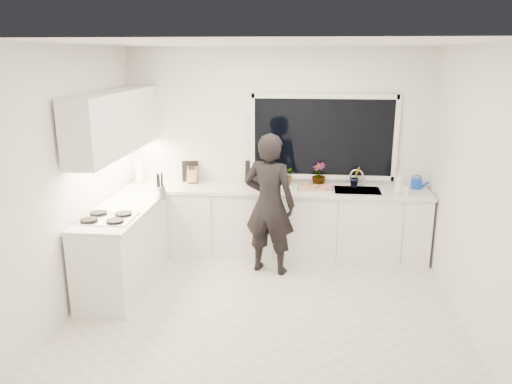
# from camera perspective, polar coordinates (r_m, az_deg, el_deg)

# --- Properties ---
(floor) EXTENTS (4.00, 3.50, 0.02)m
(floor) POSITION_cam_1_polar(r_m,az_deg,el_deg) (5.49, 1.08, -12.94)
(floor) COLOR beige
(floor) RESTS_ON ground
(wall_back) EXTENTS (4.00, 0.02, 2.70)m
(wall_back) POSITION_cam_1_polar(r_m,az_deg,el_deg) (6.70, 2.46, 4.72)
(wall_back) COLOR white
(wall_back) RESTS_ON ground
(wall_left) EXTENTS (0.02, 3.50, 2.70)m
(wall_left) POSITION_cam_1_polar(r_m,az_deg,el_deg) (5.52, -20.11, 1.44)
(wall_left) COLOR white
(wall_left) RESTS_ON ground
(wall_right) EXTENTS (0.02, 3.50, 2.70)m
(wall_right) POSITION_cam_1_polar(r_m,az_deg,el_deg) (5.22, 23.73, 0.28)
(wall_right) COLOR white
(wall_right) RESTS_ON ground
(ceiling) EXTENTS (4.00, 3.50, 0.02)m
(ceiling) POSITION_cam_1_polar(r_m,az_deg,el_deg) (4.82, 1.25, 16.78)
(ceiling) COLOR white
(ceiling) RESTS_ON wall_back
(window) EXTENTS (1.80, 0.02, 1.00)m
(window) POSITION_cam_1_polar(r_m,az_deg,el_deg) (6.62, 7.68, 6.22)
(window) COLOR black
(window) RESTS_ON wall_back
(base_cabinets_back) EXTENTS (3.92, 0.58, 0.88)m
(base_cabinets_back) POSITION_cam_1_polar(r_m,az_deg,el_deg) (6.63, 2.20, -3.53)
(base_cabinets_back) COLOR white
(base_cabinets_back) RESTS_ON floor
(base_cabinets_left) EXTENTS (0.58, 1.60, 0.88)m
(base_cabinets_left) POSITION_cam_1_polar(r_m,az_deg,el_deg) (5.96, -14.89, -6.30)
(base_cabinets_left) COLOR white
(base_cabinets_left) RESTS_ON floor
(countertop_back) EXTENTS (3.94, 0.62, 0.04)m
(countertop_back) POSITION_cam_1_polar(r_m,az_deg,el_deg) (6.49, 2.23, 0.28)
(countertop_back) COLOR silver
(countertop_back) RESTS_ON base_cabinets_back
(countertop_left) EXTENTS (0.62, 1.60, 0.04)m
(countertop_left) POSITION_cam_1_polar(r_m,az_deg,el_deg) (5.81, -15.20, -2.08)
(countertop_left) COLOR silver
(countertop_left) RESTS_ON base_cabinets_left
(upper_cabinets) EXTENTS (0.34, 2.10, 0.70)m
(upper_cabinets) POSITION_cam_1_polar(r_m,az_deg,el_deg) (5.98, -15.73, 7.70)
(upper_cabinets) COLOR white
(upper_cabinets) RESTS_ON wall_left
(sink) EXTENTS (0.58, 0.42, 0.14)m
(sink) POSITION_cam_1_polar(r_m,az_deg,el_deg) (6.52, 11.48, -0.21)
(sink) COLOR silver
(sink) RESTS_ON countertop_back
(faucet) EXTENTS (0.03, 0.03, 0.22)m
(faucet) POSITION_cam_1_polar(r_m,az_deg,el_deg) (6.67, 11.40, 1.57)
(faucet) COLOR silver
(faucet) RESTS_ON countertop_back
(stovetop) EXTENTS (0.56, 0.48, 0.03)m
(stovetop) POSITION_cam_1_polar(r_m,az_deg,el_deg) (5.50, -16.71, -2.81)
(stovetop) COLOR black
(stovetop) RESTS_ON countertop_left
(person) EXTENTS (0.71, 0.56, 1.72)m
(person) POSITION_cam_1_polar(r_m,az_deg,el_deg) (5.98, 1.55, -1.42)
(person) COLOR black
(person) RESTS_ON floor
(pizza_tray) EXTENTS (0.45, 0.34, 0.03)m
(pizza_tray) POSITION_cam_1_polar(r_m,az_deg,el_deg) (6.45, 6.77, 0.41)
(pizza_tray) COLOR #B4B4B9
(pizza_tray) RESTS_ON countertop_back
(pizza) EXTENTS (0.41, 0.30, 0.01)m
(pizza) POSITION_cam_1_polar(r_m,az_deg,el_deg) (6.44, 6.77, 0.55)
(pizza) COLOR #AC161C
(pizza) RESTS_ON pizza_tray
(watering_can) EXTENTS (0.15, 0.15, 0.13)m
(watering_can) POSITION_cam_1_polar(r_m,az_deg,el_deg) (6.76, 17.85, 0.91)
(watering_can) COLOR #143FC0
(watering_can) RESTS_ON countertop_back
(paper_towel_roll) EXTENTS (0.14, 0.14, 0.26)m
(paper_towel_roll) POSITION_cam_1_polar(r_m,az_deg,el_deg) (6.92, -13.17, 2.13)
(paper_towel_roll) COLOR white
(paper_towel_roll) RESTS_ON countertop_back
(knife_block) EXTENTS (0.14, 0.11, 0.22)m
(knife_block) POSITION_cam_1_polar(r_m,az_deg,el_deg) (6.76, -7.25, 1.94)
(knife_block) COLOR olive
(knife_block) RESTS_ON countertop_back
(utensil_crock) EXTENTS (0.15, 0.15, 0.16)m
(utensil_crock) POSITION_cam_1_polar(r_m,az_deg,el_deg) (6.09, -10.87, -0.04)
(utensil_crock) COLOR silver
(utensil_crock) RESTS_ON countertop_left
(picture_frame_large) EXTENTS (0.22, 0.06, 0.28)m
(picture_frame_large) POSITION_cam_1_polar(r_m,az_deg,el_deg) (6.86, -7.53, 2.39)
(picture_frame_large) COLOR black
(picture_frame_large) RESTS_ON countertop_back
(picture_frame_small) EXTENTS (0.25, 0.02, 0.30)m
(picture_frame_small) POSITION_cam_1_polar(r_m,az_deg,el_deg) (6.71, -0.18, 2.31)
(picture_frame_small) COLOR black
(picture_frame_small) RESTS_ON countertop_back
(herb_plants) EXTENTS (1.36, 0.33, 0.32)m
(herb_plants) POSITION_cam_1_polar(r_m,az_deg,el_deg) (6.60, 5.22, 1.98)
(herb_plants) COLOR #26662D
(herb_plants) RESTS_ON countertop_back
(soap_bottles) EXTENTS (0.18, 0.15, 0.30)m
(soap_bottles) POSITION_cam_1_polar(r_m,az_deg,el_deg) (6.40, 16.22, 0.89)
(soap_bottles) COLOR #D8BF66
(soap_bottles) RESTS_ON countertop_back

